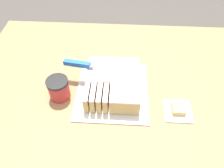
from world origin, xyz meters
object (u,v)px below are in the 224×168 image
knife (85,65)px  brownie (178,109)px  coffee_cup (58,88)px  cake_board (112,91)px  cake (113,83)px

knife → brownie: bearing=-12.6°
coffee_cup → brownie: 0.50m
brownie → knife: bearing=159.0°
coffee_cup → cake_board: bearing=10.2°
cake → brownie: 0.29m
cake → cake_board: bearing=-130.2°
coffee_cup → knife: bearing=43.9°
knife → brownie: 0.43m
cake → coffee_cup: bearing=-168.8°
cake_board → cake: (0.00, 0.00, 0.04)m
cake_board → knife: 0.16m
coffee_cup → brownie: bearing=-6.1°
cake → coffee_cup: 0.23m
knife → cake_board: bearing=-17.1°
knife → brownie: knife is taller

